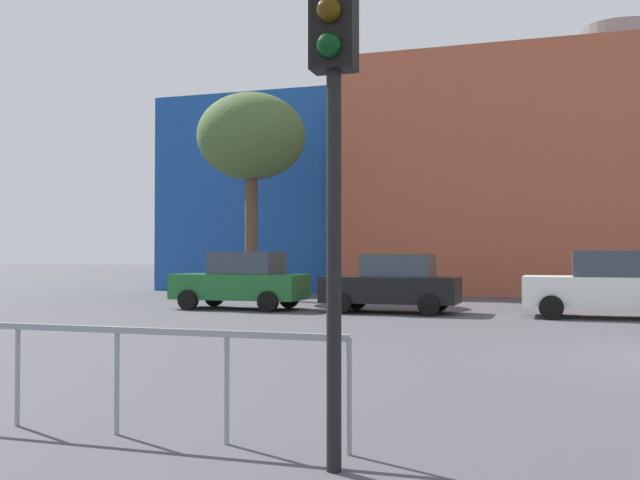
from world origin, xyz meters
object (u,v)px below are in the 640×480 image
(traffic_light_near_left, at_px, (333,94))
(bare_tree_1, at_px, (251,138))
(parked_car_2, at_px, (607,285))
(parked_car_1, at_px, (393,284))
(parked_car_0, at_px, (242,281))

(traffic_light_near_left, distance_m, bare_tree_1, 23.18)
(bare_tree_1, bearing_deg, parked_car_2, -21.72)
(parked_car_1, height_order, bare_tree_1, bare_tree_1)
(parked_car_0, xyz_separation_m, parked_car_1, (4.89, 0.00, -0.03))
(parked_car_2, xyz_separation_m, traffic_light_near_left, (-2.97, -15.77, 2.09))
(parked_car_0, height_order, bare_tree_1, bare_tree_1)
(parked_car_1, relative_size, bare_tree_1, 0.50)
(traffic_light_near_left, bearing_deg, parked_car_0, -154.72)
(parked_car_1, bearing_deg, parked_car_0, 0.00)
(parked_car_0, xyz_separation_m, parked_car_2, (10.81, -0.00, 0.02))
(parked_car_0, bearing_deg, traffic_light_near_left, 116.43)
(parked_car_0, distance_m, bare_tree_1, 7.61)
(parked_car_0, height_order, traffic_light_near_left, traffic_light_near_left)
(parked_car_0, height_order, parked_car_1, parked_car_0)
(parked_car_0, relative_size, bare_tree_1, 0.52)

